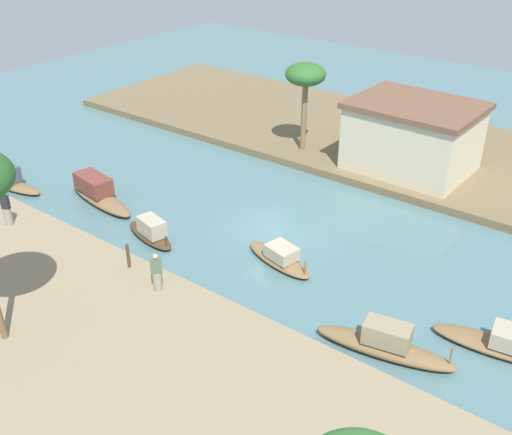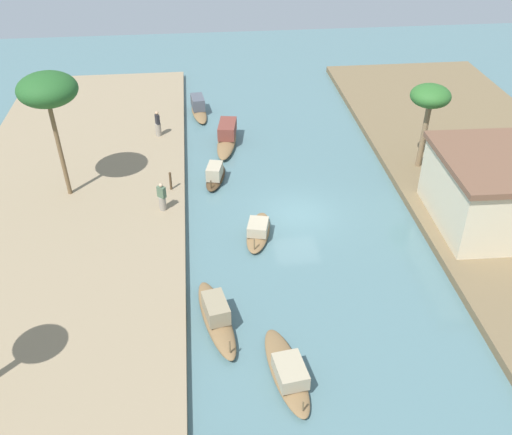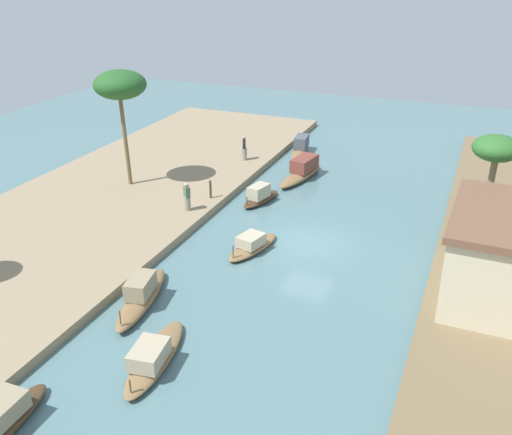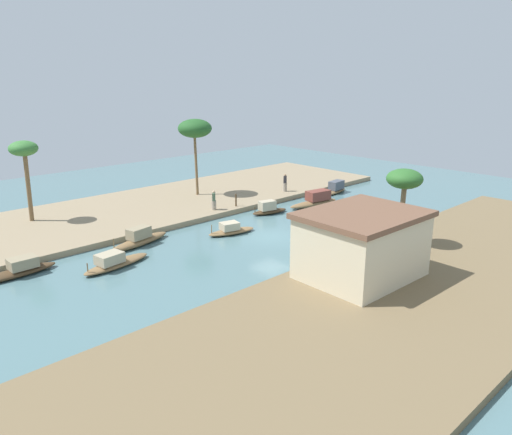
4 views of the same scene
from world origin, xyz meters
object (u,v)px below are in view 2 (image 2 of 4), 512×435
at_px(person_by_mooring, 162,198).
at_px(riverside_building, 489,190).
at_px(sampan_upstream_small, 288,371).
at_px(person_on_near_bank, 158,126).
at_px(sampan_midstream, 216,316).
at_px(sampan_with_red_awning, 258,231).
at_px(palm_tree_right_tall, 430,98).
at_px(sampan_foreground, 215,175).
at_px(sampan_open_hull, 198,108).
at_px(mooring_post, 171,181).
at_px(palm_tree_left_near, 47,91).
at_px(sampan_downstream_large, 227,136).

relative_size(person_by_mooring, riverside_building, 0.24).
bearing_deg(sampan_upstream_small, person_on_near_bank, -173.59).
bearing_deg(sampan_upstream_small, riverside_building, 119.14).
height_order(sampan_upstream_small, person_by_mooring, person_by_mooring).
distance_m(sampan_midstream, sampan_with_red_awning, 6.75).
bearing_deg(palm_tree_right_tall, sampan_foreground, -90.65).
xyz_separation_m(sampan_open_hull, sampan_foreground, (10.11, 0.75, -0.04)).
xyz_separation_m(palm_tree_right_tall, riverside_building, (6.32, 1.25, -2.48)).
height_order(sampan_upstream_small, riverside_building, riverside_building).
bearing_deg(sampan_foreground, person_by_mooring, -27.45).
bearing_deg(palm_tree_right_tall, riverside_building, 11.21).
distance_m(sampan_upstream_small, person_on_near_bank, 21.99).
distance_m(sampan_open_hull, person_by_mooring, 13.83).
bearing_deg(palm_tree_right_tall, mooring_post, -85.23).
bearing_deg(person_by_mooring, person_on_near_bank, 133.99).
bearing_deg(sampan_with_red_awning, palm_tree_left_near, -100.82).
relative_size(palm_tree_left_near, riverside_building, 1.04).
bearing_deg(palm_tree_right_tall, palm_tree_left_near, -87.02).
distance_m(sampan_open_hull, sampan_downstream_large, 5.48).
xyz_separation_m(sampan_downstream_large, mooring_post, (6.34, -3.64, 0.45)).
bearing_deg(sampan_midstream, sampan_with_red_awning, 146.72).
height_order(person_on_near_bank, riverside_building, riverside_building).
xyz_separation_m(sampan_downstream_large, riverside_building, (11.40, 12.78, 1.82)).
xyz_separation_m(sampan_upstream_small, palm_tree_left_near, (-14.24, -10.47, 6.25)).
distance_m(sampan_open_hull, sampan_with_red_awning, 16.26).
bearing_deg(sampan_midstream, palm_tree_right_tall, 121.07).
bearing_deg(sampan_foreground, palm_tree_left_near, -68.55).
bearing_deg(sampan_with_red_awning, mooring_post, -121.19).
bearing_deg(sampan_upstream_small, palm_tree_left_near, -151.97).
distance_m(sampan_with_red_awning, person_by_mooring, 5.59).
bearing_deg(sampan_midstream, person_by_mooring, -175.60).
xyz_separation_m(person_by_mooring, riverside_building, (2.94, 16.83, 1.18)).
bearing_deg(sampan_downstream_large, sampan_midstream, 3.99).
distance_m(sampan_midstream, sampan_downstream_large, 17.20).
bearing_deg(sampan_with_red_awning, riverside_building, 100.90).
height_order(sampan_open_hull, palm_tree_right_tall, palm_tree_right_tall).
relative_size(sampan_downstream_large, mooring_post, 4.92).
bearing_deg(person_on_near_bank, sampan_with_red_awning, -179.86).
bearing_deg(sampan_open_hull, sampan_foreground, -2.10).
bearing_deg(palm_tree_left_near, sampan_upstream_small, 36.33).
xyz_separation_m(sampan_upstream_small, palm_tree_right_tall, (-15.33, 10.52, 4.46)).
height_order(palm_tree_left_near, palm_tree_right_tall, palm_tree_left_near).
bearing_deg(sampan_upstream_small, sampan_midstream, -149.99).
xyz_separation_m(sampan_midstream, palm_tree_right_tall, (-12.05, 13.11, 4.38)).
height_order(sampan_open_hull, sampan_with_red_awning, sampan_open_hull).
height_order(sampan_open_hull, person_on_near_bank, person_on_near_bank).
xyz_separation_m(sampan_downstream_large, person_on_near_bank, (-0.85, -4.57, 0.62)).
height_order(sampan_foreground, person_on_near_bank, person_on_near_bank).
bearing_deg(sampan_open_hull, person_by_mooring, -15.77).
relative_size(sampan_with_red_awning, person_on_near_bank, 2.22).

